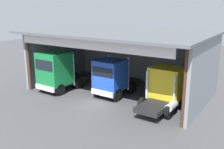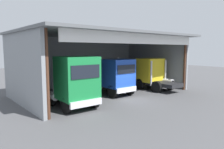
% 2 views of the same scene
% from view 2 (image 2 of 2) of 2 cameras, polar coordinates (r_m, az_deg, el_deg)
% --- Properties ---
extents(ground_plane, '(80.00, 80.00, 0.00)m').
position_cam_2_polar(ground_plane, '(17.66, 6.38, -7.06)').
color(ground_plane, '#4C4C4F').
rests_on(ground_plane, ground).
extents(workshop_shed, '(15.93, 10.01, 5.65)m').
position_cam_2_polar(workshop_shed, '(21.01, -3.63, 6.01)').
color(workshop_shed, gray).
rests_on(workshop_shed, ground).
extents(truck_green_center_bay, '(2.70, 5.23, 3.73)m').
position_cam_2_polar(truck_green_center_bay, '(15.24, -10.01, -1.90)').
color(truck_green_center_bay, '#197F3D').
rests_on(truck_green_center_bay, ground).
extents(truck_blue_center_right_bay, '(2.55, 5.25, 3.47)m').
position_cam_2_polar(truck_blue_center_right_bay, '(19.48, 0.90, -0.54)').
color(truck_blue_center_right_bay, '#1E47B7').
rests_on(truck_blue_center_right_bay, ground).
extents(truck_yellow_yard_outside, '(2.66, 4.78, 3.25)m').
position_cam_2_polar(truck_yellow_yard_outside, '(22.84, 10.87, 0.32)').
color(truck_yellow_yard_outside, yellow).
rests_on(truck_yellow_yard_outside, ground).
extents(oil_drum, '(0.58, 0.58, 0.93)m').
position_cam_2_polar(oil_drum, '(24.80, -1.11, -1.89)').
color(oil_drum, '#197233').
rests_on(oil_drum, ground).
extents(tool_cart, '(0.90, 0.60, 1.00)m').
position_cam_2_polar(tool_cart, '(24.93, -0.46, -1.77)').
color(tool_cart, '#1E59A5').
rests_on(tool_cart, ground).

